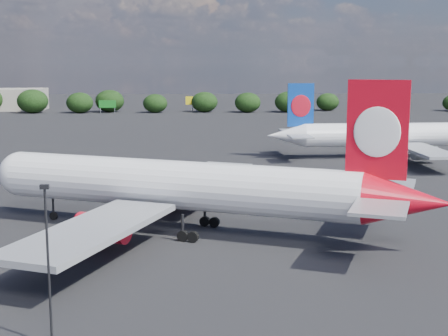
{
  "coord_description": "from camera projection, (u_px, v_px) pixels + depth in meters",
  "views": [
    {
      "loc": [
        13.41,
        -46.32,
        17.98
      ],
      "look_at": [
        16.0,
        12.0,
        8.0
      ],
      "focal_mm": 50.0,
      "sensor_mm": 36.0,
      "label": 1
    }
  ],
  "objects": [
    {
      "name": "china_southern_airliner",
      "position": [
        385.0,
        135.0,
        117.29
      ],
      "size": [
        43.0,
        40.83,
        14.06
      ],
      "color": "white",
      "rests_on": "ground"
    },
    {
      "name": "billboard_yellow",
      "position": [
        192.0,
        101.0,
        227.15
      ],
      "size": [
        5.0,
        0.3,
        5.5
      ],
      "color": "yellow",
      "rests_on": "ground"
    },
    {
      "name": "horizon_treeline",
      "position": [
        122.0,
        101.0,
        223.45
      ],
      "size": [
        208.71,
        16.27,
        9.14
      ],
      "color": "black",
      "rests_on": "ground"
    },
    {
      "name": "qantas_airliner",
      "position": [
        191.0,
        187.0,
        65.3
      ],
      "size": [
        48.16,
        46.36,
        16.35
      ],
      "color": "white",
      "rests_on": "ground"
    },
    {
      "name": "apron_lamp_post",
      "position": [
        48.0,
        257.0,
        39.1
      ],
      "size": [
        0.55,
        0.3,
        10.52
      ],
      "color": "black",
      "rests_on": "ground"
    },
    {
      "name": "highway_sign",
      "position": [
        107.0,
        104.0,
        220.06
      ],
      "size": [
        6.0,
        0.3,
        4.5
      ],
      "color": "#156A1C",
      "rests_on": "ground"
    },
    {
      "name": "ground",
      "position": [
        119.0,
        168.0,
        107.14
      ],
      "size": [
        500.0,
        500.0,
        0.0
      ],
      "primitive_type": "plane",
      "color": "black",
      "rests_on": "ground"
    }
  ]
}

